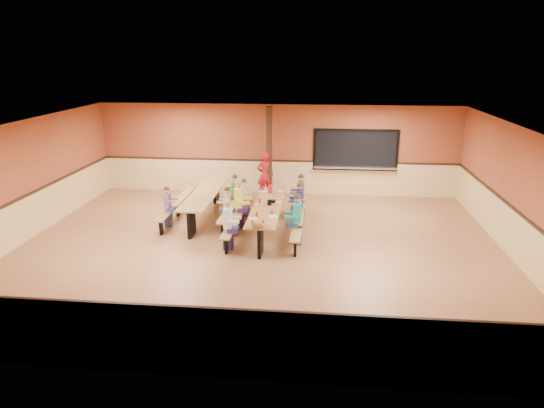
# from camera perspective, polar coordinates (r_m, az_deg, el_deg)

# --- Properties ---
(ground) EXTENTS (12.00, 12.00, 0.00)m
(ground) POSITION_cam_1_polar(r_m,az_deg,el_deg) (11.98, -1.60, -5.24)
(ground) COLOR brown
(ground) RESTS_ON ground
(room_envelope) EXTENTS (12.04, 10.04, 3.02)m
(room_envelope) POSITION_cam_1_polar(r_m,az_deg,el_deg) (11.73, -1.62, -2.13)
(room_envelope) COLOR brown
(room_envelope) RESTS_ON ground
(kitchen_pass_through) EXTENTS (2.78, 0.28, 1.38)m
(kitchen_pass_through) POSITION_cam_1_polar(r_m,az_deg,el_deg) (16.27, 9.79, 6.08)
(kitchen_pass_through) COLOR black
(kitchen_pass_through) RESTS_ON ground
(structural_post) EXTENTS (0.18, 0.18, 3.00)m
(structural_post) POSITION_cam_1_polar(r_m,az_deg,el_deg) (15.76, -0.33, 6.01)
(structural_post) COLOR black
(structural_post) RESTS_ON ground
(cafeteria_table_main) EXTENTS (1.91, 3.70, 0.74)m
(cafeteria_table_main) POSITION_cam_1_polar(r_m,az_deg,el_deg) (12.88, -0.52, -1.09)
(cafeteria_table_main) COLOR olive
(cafeteria_table_main) RESTS_ON ground
(cafeteria_table_second) EXTENTS (1.91, 3.70, 0.74)m
(cafeteria_table_second) POSITION_cam_1_polar(r_m,az_deg,el_deg) (14.22, -7.89, 0.53)
(cafeteria_table_second) COLOR olive
(cafeteria_table_second) RESTS_ON ground
(seated_child_white_left) EXTENTS (0.39, 0.32, 1.25)m
(seated_child_white_left) POSITION_cam_1_polar(r_m,az_deg,el_deg) (11.77, -5.21, -2.48)
(seated_child_white_left) COLOR white
(seated_child_white_left) RESTS_ON ground
(seated_adult_yellow) EXTENTS (0.43, 0.35, 1.33)m
(seated_adult_yellow) POSITION_cam_1_polar(r_m,az_deg,el_deg) (13.25, -3.92, 0.02)
(seated_adult_yellow) COLOR yellow
(seated_adult_yellow) RESTS_ON ground
(seated_child_grey_left) EXTENTS (0.32, 0.27, 1.12)m
(seated_child_grey_left) POSITION_cam_1_polar(r_m,az_deg,el_deg) (14.14, -3.30, 0.71)
(seated_child_grey_left) COLOR #B7B7B7
(seated_child_grey_left) RESTS_ON ground
(seated_child_teal_right) EXTENTS (0.41, 0.33, 1.28)m
(seated_child_teal_right) POSITION_cam_1_polar(r_m,az_deg,el_deg) (12.06, 2.98, -1.85)
(seated_child_teal_right) COLOR teal
(seated_child_teal_right) RESTS_ON ground
(seated_child_navy_right) EXTENTS (0.38, 0.31, 1.23)m
(seated_child_navy_right) POSITION_cam_1_polar(r_m,az_deg,el_deg) (13.30, 3.27, -0.11)
(seated_child_navy_right) COLOR navy
(seated_child_navy_right) RESTS_ON ground
(seated_child_char_right) EXTENTS (0.39, 0.32, 1.26)m
(seated_child_char_right) POSITION_cam_1_polar(r_m,az_deg,el_deg) (14.09, 3.42, 0.96)
(seated_child_char_right) COLOR #4A5255
(seated_child_char_right) RESTS_ON ground
(seated_child_purple_sec) EXTENTS (0.33, 0.27, 1.12)m
(seated_child_purple_sec) POSITION_cam_1_polar(r_m,az_deg,el_deg) (13.59, -12.17, -0.35)
(seated_child_purple_sec) COLOR #84507C
(seated_child_purple_sec) RESTS_ON ground
(seated_child_green_sec) EXTENTS (0.35, 0.29, 1.18)m
(seated_child_green_sec) POSITION_cam_1_polar(r_m,az_deg,el_deg) (14.38, -4.36, 1.11)
(seated_child_green_sec) COLOR #3F835D
(seated_child_green_sec) RESTS_ON ground
(seated_child_tan_sec) EXTENTS (0.33, 0.27, 1.13)m
(seated_child_tan_sec) POSITION_cam_1_polar(r_m,az_deg,el_deg) (13.24, -5.27, -0.46)
(seated_child_tan_sec) COLOR #B3A093
(seated_child_tan_sec) RESTS_ON ground
(standing_woman) EXTENTS (0.64, 0.52, 1.54)m
(standing_woman) POSITION_cam_1_polar(r_m,az_deg,el_deg) (15.91, -0.78, 3.41)
(standing_woman) COLOR #B0141F
(standing_woman) RESTS_ON ground
(punch_pitcher) EXTENTS (0.16, 0.16, 0.22)m
(punch_pitcher) POSITION_cam_1_polar(r_m,az_deg,el_deg) (13.96, -0.19, 1.76)
(punch_pitcher) COLOR #B0172B
(punch_pitcher) RESTS_ON cafeteria_table_main
(chip_bowl) EXTENTS (0.32, 0.32, 0.15)m
(chip_bowl) POSITION_cam_1_polar(r_m,az_deg,el_deg) (11.25, -1.69, -2.33)
(chip_bowl) COLOR orange
(chip_bowl) RESTS_ON cafeteria_table_main
(napkin_dispenser) EXTENTS (0.10, 0.14, 0.13)m
(napkin_dispenser) POSITION_cam_1_polar(r_m,az_deg,el_deg) (12.86, -0.30, 0.19)
(napkin_dispenser) COLOR black
(napkin_dispenser) RESTS_ON cafeteria_table_main
(condiment_mustard) EXTENTS (0.06, 0.06, 0.17)m
(condiment_mustard) POSITION_cam_1_polar(r_m,az_deg,el_deg) (12.36, -1.45, -0.44)
(condiment_mustard) COLOR yellow
(condiment_mustard) RESTS_ON cafeteria_table_main
(condiment_ketchup) EXTENTS (0.06, 0.06, 0.17)m
(condiment_ketchup) POSITION_cam_1_polar(r_m,az_deg,el_deg) (12.86, -1.43, 0.27)
(condiment_ketchup) COLOR #B2140F
(condiment_ketchup) RESTS_ON cafeteria_table_main
(table_paddle) EXTENTS (0.16, 0.16, 0.56)m
(table_paddle) POSITION_cam_1_polar(r_m,az_deg,el_deg) (13.05, 0.09, 0.77)
(table_paddle) COLOR black
(table_paddle) RESTS_ON cafeteria_table_main
(place_settings) EXTENTS (0.65, 3.30, 0.11)m
(place_settings) POSITION_cam_1_polar(r_m,az_deg,el_deg) (12.80, -0.52, 0.05)
(place_settings) COLOR beige
(place_settings) RESTS_ON cafeteria_table_main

